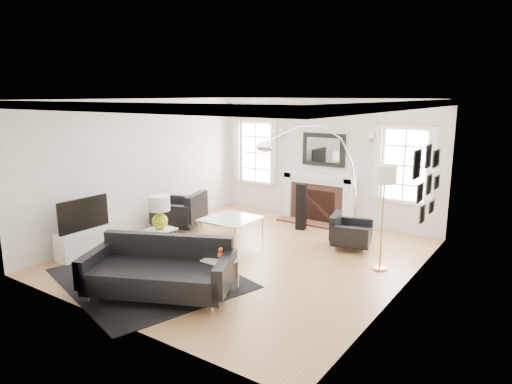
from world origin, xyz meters
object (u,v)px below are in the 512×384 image
Objects in this scene: coffee_table at (231,220)px; sofa at (161,271)px; arc_floor_lamp at (311,177)px; fireplace at (319,199)px; armchair_right at (349,233)px; gourd_lamp at (159,210)px; armchair_left at (183,213)px.

sofa is at bearing -73.85° from coffee_table.
fireplace is at bearing 109.86° from arc_floor_lamp.
sofa is 2.42× the size of armchair_right.
armchair_right is 0.95× the size of coffee_table.
coffee_table is at bearing -158.78° from armchair_right.
gourd_lamp is (-2.65, -2.32, 0.56)m from armchair_right.
armchair_right is 2.35m from coffee_table.
gourd_lamp is at bearing -60.76° from armchair_left.
fireplace is 3.11m from armchair_left.
fireplace is 2.38m from coffee_table.
sofa is 3.70m from arc_floor_lamp.
armchair_left is (-2.10, -2.29, -0.16)m from fireplace.
gourd_lamp is 0.26× the size of arc_floor_lamp.
gourd_lamp is (-1.24, 1.19, 0.49)m from sofa.
fireplace is 1.92m from armchair_right.
armchair_left is 1.30× the size of armchair_right.
armchair_right is at bearing -45.71° from fireplace.
coffee_table is (-0.85, -2.21, -0.13)m from fireplace.
fireplace is 0.74× the size of sofa.
armchair_right is 3.57m from gourd_lamp.
gourd_lamp is at bearing -127.47° from arc_floor_lamp.
armchair_left reaches higher than sofa.
armchair_left is at bearing -159.67° from arc_floor_lamp.
arc_floor_lamp is (-0.85, 0.03, 0.99)m from armchair_right.
coffee_table is 0.42× the size of arc_floor_lamp.
coffee_table is at bearing 3.61° from armchair_left.
fireplace is 1.37× the size of armchair_left.
fireplace is at bearing 89.02° from sofa.
armchair_left is at bearing 119.24° from gourd_lamp.
armchair_right is at bearing 68.05° from sofa.
armchair_right is at bearing 15.11° from armchair_left.
coffee_table is (-2.19, -0.85, 0.11)m from armchair_right.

